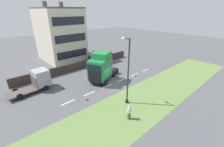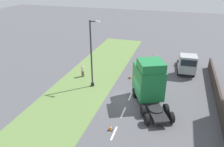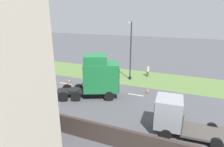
{
  "view_description": "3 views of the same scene",
  "coord_description": "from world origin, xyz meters",
  "px_view_note": "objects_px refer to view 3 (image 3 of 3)",
  "views": [
    {
      "loc": [
        -15.24,
        13.73,
        10.57
      ],
      "look_at": [
        -1.0,
        0.81,
        2.36
      ],
      "focal_mm": 24.0,
      "sensor_mm": 36.0,
      "label": 1
    },
    {
      "loc": [
        4.17,
        -19.63,
        12.58
      ],
      "look_at": [
        -2.22,
        1.11,
        2.38
      ],
      "focal_mm": 35.0,
      "sensor_mm": 36.0,
      "label": 2
    },
    {
      "loc": [
        19.16,
        9.09,
        8.72
      ],
      "look_at": [
        -2.13,
        0.3,
        1.47
      ],
      "focal_mm": 30.0,
      "sensor_mm": 36.0,
      "label": 3
    }
  ],
  "objects_px": {
    "lorry_cab": "(99,76)",
    "traffic_cone_lead": "(69,81)",
    "lamp_post": "(130,54)",
    "flatbed_truck": "(174,115)",
    "pedestrian": "(148,71)",
    "traffic_cone_trailing": "(148,91)"
  },
  "relations": [
    {
      "from": "pedestrian",
      "to": "traffic_cone_lead",
      "type": "distance_m",
      "value": 11.33
    },
    {
      "from": "lorry_cab",
      "to": "pedestrian",
      "type": "bearing_deg",
      "value": 133.96
    },
    {
      "from": "lamp_post",
      "to": "traffic_cone_trailing",
      "type": "relative_size",
      "value": 13.59
    },
    {
      "from": "lorry_cab",
      "to": "lamp_post",
      "type": "bearing_deg",
      "value": 142.99
    },
    {
      "from": "lamp_post",
      "to": "traffic_cone_lead",
      "type": "relative_size",
      "value": 13.59
    },
    {
      "from": "pedestrian",
      "to": "traffic_cone_lead",
      "type": "relative_size",
      "value": 2.91
    },
    {
      "from": "flatbed_truck",
      "to": "traffic_cone_lead",
      "type": "height_order",
      "value": "flatbed_truck"
    },
    {
      "from": "lorry_cab",
      "to": "pedestrian",
      "type": "xyz_separation_m",
      "value": [
        -9.04,
        3.52,
        -1.53
      ]
    },
    {
      "from": "lorry_cab",
      "to": "flatbed_truck",
      "type": "relative_size",
      "value": 1.22
    },
    {
      "from": "traffic_cone_lead",
      "to": "traffic_cone_trailing",
      "type": "distance_m",
      "value": 10.45
    },
    {
      "from": "flatbed_truck",
      "to": "pedestrian",
      "type": "bearing_deg",
      "value": 16.55
    },
    {
      "from": "flatbed_truck",
      "to": "traffic_cone_lead",
      "type": "relative_size",
      "value": 9.73
    },
    {
      "from": "flatbed_truck",
      "to": "traffic_cone_lead",
      "type": "xyz_separation_m",
      "value": [
        -6.24,
        -13.86,
        -1.2
      ]
    },
    {
      "from": "lorry_cab",
      "to": "traffic_cone_lead",
      "type": "height_order",
      "value": "lorry_cab"
    },
    {
      "from": "pedestrian",
      "to": "traffic_cone_trailing",
      "type": "bearing_deg",
      "value": 12.11
    },
    {
      "from": "lorry_cab",
      "to": "pedestrian",
      "type": "distance_m",
      "value": 9.82
    },
    {
      "from": "traffic_cone_trailing",
      "to": "traffic_cone_lead",
      "type": "bearing_deg",
      "value": -86.43
    },
    {
      "from": "lorry_cab",
      "to": "flatbed_truck",
      "type": "distance_m",
      "value": 9.16
    },
    {
      "from": "lorry_cab",
      "to": "traffic_cone_lead",
      "type": "relative_size",
      "value": 11.88
    },
    {
      "from": "flatbed_truck",
      "to": "lamp_post",
      "type": "distance_m",
      "value": 12.83
    },
    {
      "from": "pedestrian",
      "to": "traffic_cone_trailing",
      "type": "relative_size",
      "value": 2.91
    },
    {
      "from": "lamp_post",
      "to": "pedestrian",
      "type": "relative_size",
      "value": 4.68
    }
  ]
}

